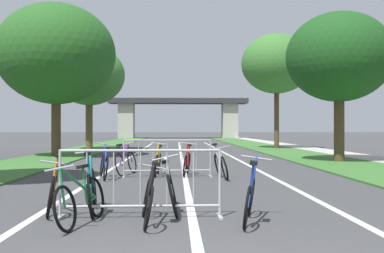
{
  "coord_description": "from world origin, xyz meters",
  "views": [
    {
      "loc": [
        -0.24,
        -3.59,
        1.37
      ],
      "look_at": [
        0.39,
        15.36,
        1.44
      ],
      "focal_mm": 43.75,
      "sensor_mm": 36.0,
      "label": 1
    }
  ],
  "objects_px": {
    "bicycle_red_8": "(187,163)",
    "bicycle_black_9": "(148,199)",
    "bicycle_white_1": "(172,189)",
    "bicycle_blue_10": "(250,198)",
    "tree_left_pine_near": "(56,54)",
    "tree_right_cypress_far": "(277,64)",
    "bicycle_purple_3": "(126,162)",
    "bicycle_silver_4": "(221,165)",
    "bicycle_orange_7": "(53,190)",
    "tree_right_pine_far": "(339,57)",
    "crowd_barrier_second": "(167,158)",
    "bicycle_blue_0": "(104,165)",
    "bicycle_green_2": "(81,200)",
    "bicycle_yellow_5": "(158,163)",
    "tree_left_maple_mid": "(89,76)",
    "crowd_barrier_nearest": "(140,184)",
    "bicycle_teal_6": "(92,189)"
  },
  "relations": [
    {
      "from": "bicycle_silver_4",
      "to": "bicycle_blue_10",
      "type": "bearing_deg",
      "value": 83.6
    },
    {
      "from": "bicycle_white_1",
      "to": "bicycle_green_2",
      "type": "height_order",
      "value": "bicycle_white_1"
    },
    {
      "from": "bicycle_green_2",
      "to": "bicycle_yellow_5",
      "type": "distance_m",
      "value": 6.89
    },
    {
      "from": "tree_right_pine_far",
      "to": "bicycle_orange_7",
      "type": "bearing_deg",
      "value": -128.19
    },
    {
      "from": "tree_right_cypress_far",
      "to": "bicycle_white_1",
      "type": "bearing_deg",
      "value": -106.26
    },
    {
      "from": "tree_right_pine_far",
      "to": "tree_right_cypress_far",
      "type": "xyz_separation_m",
      "value": [
        0.07,
        11.98,
        1.4
      ]
    },
    {
      "from": "tree_right_pine_far",
      "to": "bicycle_green_2",
      "type": "relative_size",
      "value": 3.57
    },
    {
      "from": "tree_right_cypress_far",
      "to": "bicycle_orange_7",
      "type": "height_order",
      "value": "tree_right_cypress_far"
    },
    {
      "from": "bicycle_blue_0",
      "to": "bicycle_orange_7",
      "type": "bearing_deg",
      "value": -104.36
    },
    {
      "from": "bicycle_red_8",
      "to": "bicycle_orange_7",
      "type": "bearing_deg",
      "value": 75.35
    },
    {
      "from": "crowd_barrier_nearest",
      "to": "bicycle_green_2",
      "type": "distance_m",
      "value": 0.95
    },
    {
      "from": "bicycle_orange_7",
      "to": "bicycle_red_8",
      "type": "height_order",
      "value": "bicycle_red_8"
    },
    {
      "from": "tree_right_pine_far",
      "to": "bicycle_blue_10",
      "type": "relative_size",
      "value": 3.77
    },
    {
      "from": "tree_right_pine_far",
      "to": "bicycle_yellow_5",
      "type": "height_order",
      "value": "tree_right_pine_far"
    },
    {
      "from": "tree_right_cypress_far",
      "to": "bicycle_yellow_5",
      "type": "height_order",
      "value": "tree_right_cypress_far"
    },
    {
      "from": "tree_right_cypress_far",
      "to": "bicycle_orange_7",
      "type": "bearing_deg",
      "value": -110.63
    },
    {
      "from": "bicycle_silver_4",
      "to": "bicycle_blue_10",
      "type": "height_order",
      "value": "same"
    },
    {
      "from": "tree_left_maple_mid",
      "to": "tree_right_cypress_far",
      "type": "xyz_separation_m",
      "value": [
        12.07,
        0.9,
        0.92
      ]
    },
    {
      "from": "bicycle_white_1",
      "to": "bicycle_teal_6",
      "type": "bearing_deg",
      "value": 179.74
    },
    {
      "from": "tree_left_maple_mid",
      "to": "bicycle_blue_10",
      "type": "height_order",
      "value": "tree_left_maple_mid"
    },
    {
      "from": "tree_left_maple_mid",
      "to": "tree_right_pine_far",
      "type": "relative_size",
      "value": 1.1
    },
    {
      "from": "tree_left_maple_mid",
      "to": "bicycle_orange_7",
      "type": "bearing_deg",
      "value": -80.97
    },
    {
      "from": "tree_left_maple_mid",
      "to": "bicycle_red_8",
      "type": "distance_m",
      "value": 17.56
    },
    {
      "from": "tree_right_pine_far",
      "to": "bicycle_blue_0",
      "type": "bearing_deg",
      "value": -145.77
    },
    {
      "from": "bicycle_orange_7",
      "to": "bicycle_yellow_5",
      "type": "bearing_deg",
      "value": -116.23
    },
    {
      "from": "tree_left_pine_near",
      "to": "bicycle_green_2",
      "type": "relative_size",
      "value": 4.31
    },
    {
      "from": "tree_left_maple_mid",
      "to": "crowd_barrier_nearest",
      "type": "height_order",
      "value": "tree_left_maple_mid"
    },
    {
      "from": "bicycle_yellow_5",
      "to": "bicycle_black_9",
      "type": "xyz_separation_m",
      "value": [
        0.13,
        -6.79,
        -0.0
      ]
    },
    {
      "from": "bicycle_yellow_5",
      "to": "bicycle_orange_7",
      "type": "distance_m",
      "value": 6.07
    },
    {
      "from": "tree_left_pine_near",
      "to": "crowd_barrier_second",
      "type": "xyz_separation_m",
      "value": [
        5.45,
        -9.16,
        -4.35
      ]
    },
    {
      "from": "bicycle_purple_3",
      "to": "bicycle_silver_4",
      "type": "xyz_separation_m",
      "value": [
        2.68,
        -1.07,
        -0.02
      ]
    },
    {
      "from": "bicycle_silver_4",
      "to": "bicycle_orange_7",
      "type": "xyz_separation_m",
      "value": [
        -3.21,
        -5.02,
        0.01
      ]
    },
    {
      "from": "tree_left_maple_mid",
      "to": "bicycle_teal_6",
      "type": "distance_m",
      "value": 22.74
    },
    {
      "from": "bicycle_teal_6",
      "to": "bicycle_silver_4",
      "type": "bearing_deg",
      "value": 55.52
    },
    {
      "from": "bicycle_purple_3",
      "to": "bicycle_red_8",
      "type": "xyz_separation_m",
      "value": [
        1.79,
        -0.2,
        -0.02
      ]
    },
    {
      "from": "tree_left_pine_near",
      "to": "tree_left_maple_mid",
      "type": "bearing_deg",
      "value": 88.31
    },
    {
      "from": "bicycle_blue_0",
      "to": "bicycle_silver_4",
      "type": "xyz_separation_m",
      "value": [
        3.16,
        -0.04,
        -0.01
      ]
    },
    {
      "from": "crowd_barrier_second",
      "to": "bicycle_blue_0",
      "type": "bearing_deg",
      "value": -165.39
    },
    {
      "from": "bicycle_blue_0",
      "to": "bicycle_black_9",
      "type": "distance_m",
      "value": 6.17
    },
    {
      "from": "crowd_barrier_nearest",
      "to": "bicycle_teal_6",
      "type": "bearing_deg",
      "value": 151.43
    },
    {
      "from": "tree_left_pine_near",
      "to": "tree_right_cypress_far",
      "type": "xyz_separation_m",
      "value": [
        12.28,
        8.14,
        0.72
      ]
    },
    {
      "from": "bicycle_red_8",
      "to": "bicycle_black_9",
      "type": "height_order",
      "value": "bicycle_red_8"
    },
    {
      "from": "bicycle_purple_3",
      "to": "tree_right_pine_far",
      "type": "bearing_deg",
      "value": 44.3
    },
    {
      "from": "tree_left_pine_near",
      "to": "crowd_barrier_nearest",
      "type": "bearing_deg",
      "value": -71.23
    },
    {
      "from": "tree_left_maple_mid",
      "to": "bicycle_purple_3",
      "type": "xyz_separation_m",
      "value": [
        4.0,
        -15.81,
        -4.29
      ]
    },
    {
      "from": "bicycle_blue_0",
      "to": "bicycle_blue_10",
      "type": "xyz_separation_m",
      "value": [
        3.02,
        -5.95,
        -0.01
      ]
    },
    {
      "from": "bicycle_purple_3",
      "to": "bicycle_red_8",
      "type": "bearing_deg",
      "value": 7.31
    },
    {
      "from": "bicycle_purple_3",
      "to": "bicycle_blue_10",
      "type": "relative_size",
      "value": 1.07
    },
    {
      "from": "tree_right_pine_far",
      "to": "bicycle_silver_4",
      "type": "bearing_deg",
      "value": -132.46
    },
    {
      "from": "bicycle_white_1",
      "to": "bicycle_blue_10",
      "type": "distance_m",
      "value": 1.43
    }
  ]
}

